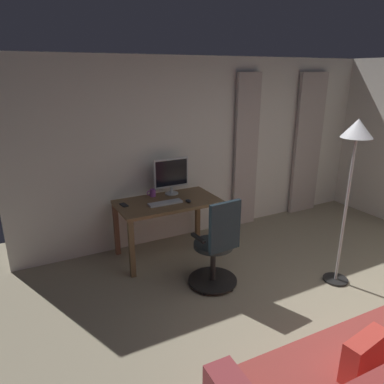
{
  "coord_description": "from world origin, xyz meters",
  "views": [
    {
      "loc": [
        2.58,
        1.56,
        2.32
      ],
      "look_at": [
        0.84,
        -1.78,
        1.05
      ],
      "focal_mm": 33.53,
      "sensor_mm": 36.0,
      "label": 1
    }
  ],
  "objects_px": {
    "computer_keyboard": "(165,203)",
    "cell_phone_face_up": "(124,205)",
    "computer_mouse": "(188,201)",
    "computer_monitor": "(171,174)",
    "mug_coffee": "(152,193)",
    "desk": "(168,208)",
    "floor_lamp": "(355,148)",
    "office_chair": "(217,248)"
  },
  "relations": [
    {
      "from": "computer_keyboard",
      "to": "cell_phone_face_up",
      "type": "xyz_separation_m",
      "value": [
        0.47,
        -0.19,
        -0.01
      ]
    },
    {
      "from": "computer_keyboard",
      "to": "computer_mouse",
      "type": "relative_size",
      "value": 4.29
    },
    {
      "from": "computer_monitor",
      "to": "computer_keyboard",
      "type": "distance_m",
      "value": 0.47
    },
    {
      "from": "cell_phone_face_up",
      "to": "mug_coffee",
      "type": "height_order",
      "value": "mug_coffee"
    },
    {
      "from": "desk",
      "to": "computer_mouse",
      "type": "bearing_deg",
      "value": 141.98
    },
    {
      "from": "desk",
      "to": "computer_mouse",
      "type": "xyz_separation_m",
      "value": [
        -0.21,
        0.16,
        0.12
      ]
    },
    {
      "from": "computer_keyboard",
      "to": "floor_lamp",
      "type": "bearing_deg",
      "value": 137.55
    },
    {
      "from": "computer_mouse",
      "to": "mug_coffee",
      "type": "distance_m",
      "value": 0.52
    },
    {
      "from": "desk",
      "to": "mug_coffee",
      "type": "height_order",
      "value": "mug_coffee"
    },
    {
      "from": "computer_keyboard",
      "to": "floor_lamp",
      "type": "xyz_separation_m",
      "value": [
        -1.53,
        1.4,
        0.8
      ]
    },
    {
      "from": "office_chair",
      "to": "computer_mouse",
      "type": "bearing_deg",
      "value": 82.74
    },
    {
      "from": "office_chair",
      "to": "computer_mouse",
      "type": "distance_m",
      "value": 0.84
    },
    {
      "from": "computer_mouse",
      "to": "floor_lamp",
      "type": "height_order",
      "value": "floor_lamp"
    },
    {
      "from": "computer_monitor",
      "to": "floor_lamp",
      "type": "height_order",
      "value": "floor_lamp"
    },
    {
      "from": "mug_coffee",
      "to": "computer_monitor",
      "type": "bearing_deg",
      "value": 176.65
    },
    {
      "from": "computer_mouse",
      "to": "mug_coffee",
      "type": "xyz_separation_m",
      "value": [
        0.32,
        -0.42,
        0.03
      ]
    },
    {
      "from": "desk",
      "to": "computer_mouse",
      "type": "relative_size",
      "value": 12.86
    },
    {
      "from": "desk",
      "to": "floor_lamp",
      "type": "distance_m",
      "value": 2.28
    },
    {
      "from": "desk",
      "to": "mug_coffee",
      "type": "relative_size",
      "value": 10.53
    },
    {
      "from": "mug_coffee",
      "to": "floor_lamp",
      "type": "height_order",
      "value": "floor_lamp"
    },
    {
      "from": "office_chair",
      "to": "cell_phone_face_up",
      "type": "xyz_separation_m",
      "value": [
        0.71,
        -1.05,
        0.28
      ]
    },
    {
      "from": "computer_keyboard",
      "to": "floor_lamp",
      "type": "distance_m",
      "value": 2.23
    },
    {
      "from": "computer_mouse",
      "to": "mug_coffee",
      "type": "bearing_deg",
      "value": -52.73
    },
    {
      "from": "desk",
      "to": "mug_coffee",
      "type": "distance_m",
      "value": 0.31
    },
    {
      "from": "desk",
      "to": "office_chair",
      "type": "distance_m",
      "value": 0.98
    },
    {
      "from": "computer_monitor",
      "to": "cell_phone_face_up",
      "type": "bearing_deg",
      "value": 10.7
    },
    {
      "from": "office_chair",
      "to": "computer_monitor",
      "type": "relative_size",
      "value": 2.17
    },
    {
      "from": "computer_mouse",
      "to": "mug_coffee",
      "type": "height_order",
      "value": "mug_coffee"
    },
    {
      "from": "desk",
      "to": "floor_lamp",
      "type": "height_order",
      "value": "floor_lamp"
    },
    {
      "from": "office_chair",
      "to": "floor_lamp",
      "type": "relative_size",
      "value": 0.57
    },
    {
      "from": "cell_phone_face_up",
      "to": "mug_coffee",
      "type": "bearing_deg",
      "value": -168.0
    },
    {
      "from": "cell_phone_face_up",
      "to": "mug_coffee",
      "type": "distance_m",
      "value": 0.46
    },
    {
      "from": "computer_monitor",
      "to": "cell_phone_face_up",
      "type": "height_order",
      "value": "computer_monitor"
    },
    {
      "from": "desk",
      "to": "floor_lamp",
      "type": "relative_size",
      "value": 0.69
    },
    {
      "from": "computer_keyboard",
      "to": "cell_phone_face_up",
      "type": "height_order",
      "value": "computer_keyboard"
    },
    {
      "from": "floor_lamp",
      "to": "office_chair",
      "type": "bearing_deg",
      "value": -22.73
    },
    {
      "from": "office_chair",
      "to": "mug_coffee",
      "type": "distance_m",
      "value": 1.27
    },
    {
      "from": "computer_mouse",
      "to": "office_chair",
      "type": "bearing_deg",
      "value": 86.76
    },
    {
      "from": "office_chair",
      "to": "computer_keyboard",
      "type": "relative_size",
      "value": 2.46
    },
    {
      "from": "office_chair",
      "to": "mug_coffee",
      "type": "height_order",
      "value": "office_chair"
    },
    {
      "from": "computer_keyboard",
      "to": "computer_mouse",
      "type": "height_order",
      "value": "computer_mouse"
    },
    {
      "from": "office_chair",
      "to": "mug_coffee",
      "type": "relative_size",
      "value": 8.65
    }
  ]
}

